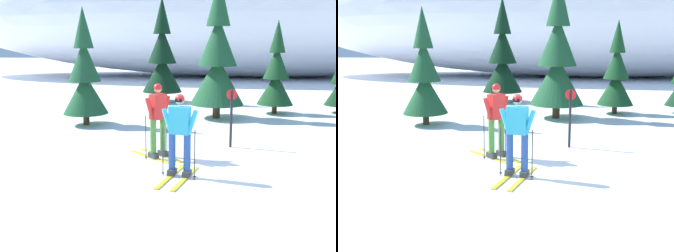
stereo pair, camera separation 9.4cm
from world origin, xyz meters
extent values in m
plane|color=white|center=(0.00, 0.00, 0.00)|extent=(120.00, 120.00, 0.00)
cube|color=gold|center=(-1.63, 1.16, 0.01)|extent=(1.22, 1.21, 0.03)
cube|color=gold|center=(-1.42, 1.37, 0.01)|extent=(1.22, 1.21, 0.03)
cube|color=#38383D|center=(-1.56, 1.09, 0.09)|extent=(0.30, 0.30, 0.12)
cube|color=#38383D|center=(-1.35, 1.30, 0.09)|extent=(0.30, 0.30, 0.12)
cylinder|color=#4C8433|center=(-1.56, 1.09, 0.56)|extent=(0.15, 0.15, 0.82)
cylinder|color=#4C8433|center=(-1.35, 1.30, 0.56)|extent=(0.15, 0.15, 0.82)
cube|color=red|center=(-1.45, 1.20, 1.28)|extent=(0.44, 0.44, 0.61)
cylinder|color=red|center=(-1.62, 1.02, 1.23)|extent=(0.26, 0.27, 0.58)
cylinder|color=red|center=(-1.28, 1.37, 1.23)|extent=(0.26, 0.27, 0.58)
sphere|color=tan|center=(-1.45, 1.20, 1.71)|extent=(0.19, 0.19, 0.19)
sphere|color=red|center=(-1.45, 1.20, 1.74)|extent=(0.21, 0.21, 0.21)
cube|color=black|center=(-1.51, 1.25, 1.72)|extent=(0.13, 0.13, 0.07)
cylinder|color=#2D2D33|center=(-1.73, 1.00, 0.54)|extent=(0.02, 0.02, 1.08)
cylinder|color=#2D2D33|center=(-1.73, 1.00, 0.06)|extent=(0.07, 0.07, 0.01)
cylinder|color=#2D2D33|center=(-1.26, 1.47, 0.54)|extent=(0.02, 0.02, 1.08)
cylinder|color=#2D2D33|center=(-1.26, 1.47, 0.06)|extent=(0.07, 0.07, 0.01)
cube|color=gold|center=(-0.70, -0.36, 0.01)|extent=(0.54, 1.65, 0.03)
cube|color=gold|center=(-1.03, -0.27, 0.01)|extent=(0.54, 1.65, 0.03)
cube|color=#38383D|center=(-0.68, -0.27, 0.09)|extent=(0.21, 0.31, 0.12)
cube|color=#38383D|center=(-1.00, -0.18, 0.09)|extent=(0.21, 0.31, 0.12)
cylinder|color=#2D519E|center=(-0.68, -0.27, 0.54)|extent=(0.15, 0.15, 0.78)
cylinder|color=#2D519E|center=(-1.00, -0.18, 0.54)|extent=(0.15, 0.15, 0.78)
cube|color=#33B7D6|center=(-0.84, -0.22, 1.22)|extent=(0.47, 0.34, 0.58)
cylinder|color=#33B7D6|center=(-0.59, -0.29, 1.17)|extent=(0.29, 0.17, 0.58)
cylinder|color=#33B7D6|center=(-1.09, -0.15, 1.17)|extent=(0.29, 0.17, 0.58)
sphere|color=tan|center=(-0.84, -0.22, 1.64)|extent=(0.19, 0.19, 0.19)
sphere|color=red|center=(-0.84, -0.22, 1.67)|extent=(0.21, 0.21, 0.21)
cube|color=black|center=(-0.86, -0.30, 1.65)|extent=(0.15, 0.07, 0.07)
cylinder|color=#2D2D33|center=(-0.52, -0.37, 0.53)|extent=(0.02, 0.02, 1.05)
cylinder|color=#2D2D33|center=(-0.52, -0.37, 0.06)|extent=(0.07, 0.07, 0.01)
cylinder|color=#2D2D33|center=(-1.19, -0.19, 0.53)|extent=(0.02, 0.02, 1.05)
cylinder|color=#2D2D33|center=(-1.19, -0.19, 0.06)|extent=(0.07, 0.07, 0.01)
cylinder|color=#47301E|center=(-4.38, 5.10, 0.27)|extent=(0.21, 0.21, 0.54)
cone|color=#1E512D|center=(-4.38, 5.10, 1.08)|extent=(1.53, 1.53, 1.37)
cone|color=#1E512D|center=(-4.38, 5.10, 2.18)|extent=(1.10, 1.10, 1.37)
cone|color=#1E512D|center=(-4.38, 5.10, 3.27)|extent=(0.67, 0.67, 1.37)
cylinder|color=#47301E|center=(-2.33, 10.76, 0.32)|extent=(0.26, 0.26, 0.65)
cone|color=black|center=(-2.33, 10.76, 1.31)|extent=(1.85, 1.85, 1.66)
cone|color=black|center=(-2.33, 10.76, 2.64)|extent=(1.33, 1.33, 1.66)
cone|color=black|center=(-2.33, 10.76, 3.97)|extent=(0.82, 0.82, 1.66)
cylinder|color=#47301E|center=(0.11, 6.81, 0.35)|extent=(0.28, 0.28, 0.69)
cone|color=#1E512D|center=(0.11, 6.81, 1.40)|extent=(1.98, 1.98, 1.77)
cone|color=#1E512D|center=(0.11, 6.81, 2.82)|extent=(1.43, 1.43, 1.77)
cone|color=#1E512D|center=(0.11, 6.81, 4.24)|extent=(0.87, 0.87, 1.77)
cylinder|color=#47301E|center=(2.43, 7.96, 0.25)|extent=(0.20, 0.20, 0.49)
cone|color=#194723|center=(2.43, 7.96, 1.00)|extent=(1.41, 1.41, 1.26)
cone|color=#194723|center=(2.43, 7.96, 2.01)|extent=(1.01, 1.01, 1.26)
cone|color=#194723|center=(2.43, 7.96, 3.01)|extent=(0.62, 0.62, 1.26)
ellipsoid|color=white|center=(3.64, 25.56, 5.26)|extent=(50.92, 15.89, 10.53)
cylinder|color=black|center=(0.39, 2.41, 0.78)|extent=(0.07, 0.07, 1.56)
cylinder|color=red|center=(0.39, 2.41, 1.44)|extent=(0.28, 0.02, 0.28)
camera|label=1|loc=(-0.33, -8.72, 2.84)|focal=44.73mm
camera|label=2|loc=(-0.23, -8.72, 2.84)|focal=44.73mm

